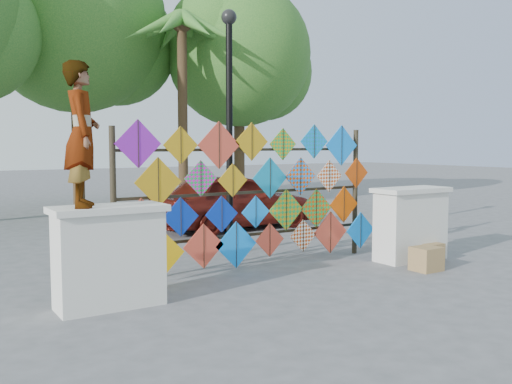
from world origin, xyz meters
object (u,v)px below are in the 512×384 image
kite_rack (256,195)px  vendor_woman (82,134)px  lamppost (229,108)px  sedan (233,201)px

kite_rack → vendor_woman: 3.34m
vendor_woman → lamppost: 4.01m
kite_rack → lamppost: 1.97m
vendor_woman → lamppost: (3.30, 2.20, 0.54)m
sedan → lamppost: bearing=145.0°
kite_rack → lamppost: lamppost is taller
kite_rack → lamppost: (0.23, 1.27, 1.49)m
kite_rack → sedan: size_ratio=1.23×
kite_rack → lamppost: size_ratio=1.11×
kite_rack → sedan: 4.39m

